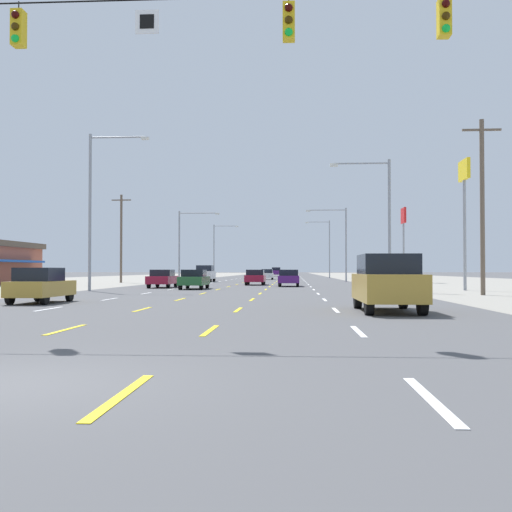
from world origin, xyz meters
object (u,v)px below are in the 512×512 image
at_px(streetlight_left_row_0, 96,201).
at_px(hatchback_far_left_near, 41,285).
at_px(suv_center_turn_distant_b, 276,272).
at_px(streetlight_left_row_1, 184,239).
at_px(sedan_inner_left_mid, 194,279).
at_px(suv_far_left_farthest, 205,273).
at_px(pole_sign_right_row_1, 464,191).
at_px(hatchback_center_turn_distant_a, 267,274).
at_px(streetlight_right_row_0, 383,214).
at_px(sedan_far_left_midfar, 163,278).
at_px(streetlight_right_row_2, 327,245).
at_px(pole_sign_right_row_2, 403,225).
at_px(streetlight_left_row_2, 217,247).
at_px(streetlight_right_row_1, 341,238).
at_px(sedan_center_turn_farther, 255,277).
at_px(suv_far_right_nearest, 387,282).
at_px(sedan_inner_right_far, 289,278).

bearing_deg(streetlight_left_row_0, hatchback_far_left_near, -80.45).
bearing_deg(suv_center_turn_distant_b, hatchback_far_left_near, -93.79).
bearing_deg(suv_center_turn_distant_b, streetlight_left_row_1, -98.75).
height_order(hatchback_far_left_near, sedan_inner_left_mid, hatchback_far_left_near).
height_order(suv_far_left_farthest, pole_sign_right_row_1, pole_sign_right_row_1).
bearing_deg(hatchback_center_turn_distant_a, hatchback_far_left_near, -96.45).
relative_size(suv_far_left_farthest, streetlight_right_row_0, 0.56).
distance_m(sedan_far_left_midfar, streetlight_right_row_2, 60.60).
relative_size(pole_sign_right_row_2, streetlight_left_row_2, 0.91).
bearing_deg(suv_far_left_farthest, pole_sign_right_row_2, -5.66).
bearing_deg(sedan_inner_left_mid, streetlight_right_row_2, 77.71).
distance_m(suv_center_turn_distant_b, streetlight_left_row_0, 95.96).
xyz_separation_m(pole_sign_right_row_1, streetlight_left_row_0, (-25.53, -2.57, -0.77)).
height_order(hatchback_center_turn_distant_a, streetlight_right_row_1, streetlight_right_row_1).
bearing_deg(suv_far_left_farthest, sedan_center_turn_farther, -64.96).
xyz_separation_m(sedan_center_turn_farther, suv_far_left_farthest, (-6.94, 14.85, 0.27)).
relative_size(sedan_center_turn_farther, streetlight_right_row_1, 0.50).
distance_m(sedan_far_left_midfar, streetlight_left_row_1, 25.65).
height_order(pole_sign_right_row_2, streetlight_left_row_1, streetlight_left_row_1).
xyz_separation_m(sedan_center_turn_farther, suv_center_turn_distant_b, (-0.10, 78.23, 0.27)).
bearing_deg(streetlight_left_row_0, suv_far_right_nearest, -49.46).
relative_size(suv_center_turn_distant_b, streetlight_left_row_2, 0.52).
bearing_deg(suv_far_right_nearest, sedan_far_left_midfar, 116.65).
bearing_deg(sedan_inner_right_far, suv_far_left_farthest, 117.36).
distance_m(sedan_center_turn_farther, streetlight_left_row_0, 20.49).
xyz_separation_m(sedan_center_turn_farther, pole_sign_right_row_1, (15.60, -14.51, 6.20)).
xyz_separation_m(pole_sign_right_row_1, streetlight_left_row_2, (-25.44, 63.37, -1.44)).
xyz_separation_m(pole_sign_right_row_2, streetlight_right_row_0, (-6.68, -29.64, -1.42)).
bearing_deg(suv_center_turn_distant_b, hatchback_center_turn_distant_a, -90.10).
xyz_separation_m(pole_sign_right_row_1, streetlight_right_row_0, (-6.05, -2.57, -1.81)).
height_order(sedan_inner_left_mid, streetlight_right_row_1, streetlight_right_row_1).
bearing_deg(pole_sign_right_row_1, suv_far_right_nearest, -111.62).
xyz_separation_m(hatchback_far_left_near, sedan_inner_right_far, (10.62, 27.28, -0.03)).
height_order(hatchback_center_turn_distant_a, streetlight_right_row_0, streetlight_right_row_0).
height_order(suv_center_turn_distant_b, streetlight_right_row_0, streetlight_right_row_0).
distance_m(pole_sign_right_row_1, streetlight_left_row_2, 68.30).
distance_m(suv_far_left_farthest, hatchback_center_turn_distant_a, 18.30).
height_order(sedan_center_turn_farther, pole_sign_right_row_1, pole_sign_right_row_1).
xyz_separation_m(hatchback_center_turn_distant_a, streetlight_left_row_1, (-9.51, -15.96, 4.39)).
relative_size(suv_center_turn_distant_b, streetlight_right_row_1, 0.55).
relative_size(sedan_inner_right_far, streetlight_left_row_1, 0.52).
relative_size(streetlight_left_row_2, streetlight_right_row_2, 0.94).
relative_size(sedan_far_left_midfar, streetlight_left_row_1, 0.52).
distance_m(suv_center_turn_distant_b, streetlight_left_row_2, 31.27).
distance_m(hatchback_center_turn_distant_a, streetlight_right_row_2, 20.23).
xyz_separation_m(sedan_center_turn_farther, streetlight_right_row_1, (9.40, 15.89, 4.55)).
distance_m(hatchback_far_left_near, sedan_far_left_midfar, 22.82).
distance_m(suv_far_right_nearest, streetlight_right_row_2, 85.70).
bearing_deg(streetlight_right_row_2, pole_sign_right_row_2, -79.58).
bearing_deg(hatchback_far_left_near, pole_sign_right_row_1, 37.31).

